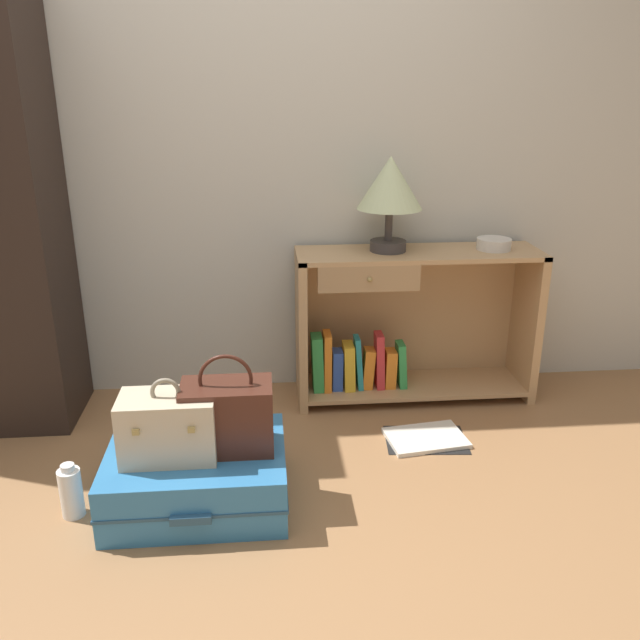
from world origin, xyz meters
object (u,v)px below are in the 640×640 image
at_px(train_case, 168,426).
at_px(bottle, 71,492).
at_px(open_book_on_floor, 426,438).
at_px(handbag, 227,416).
at_px(bookshelf, 403,326).
at_px(bowl, 494,244).
at_px(table_lamp, 390,187).
at_px(suitcase_large, 198,476).

distance_m(train_case, bottle, 0.44).
bearing_deg(open_book_on_floor, handbag, -156.60).
bearing_deg(bookshelf, open_book_on_floor, -87.62).
distance_m(bowl, handbag, 1.55).
relative_size(train_case, handbag, 0.90).
bearing_deg(bottle, bookshelf, 32.32).
bearing_deg(train_case, handbag, 10.69).
distance_m(bookshelf, bottle, 1.68).
bearing_deg(bookshelf, handbag, -134.52).
height_order(bowl, train_case, bowl).
bearing_deg(train_case, table_lamp, 42.97).
relative_size(table_lamp, handbag, 1.17).
bearing_deg(table_lamp, bowl, -1.61).
bearing_deg(train_case, bookshelf, 40.36).
height_order(suitcase_large, bottle, suitcase_large).
height_order(bookshelf, bowl, bowl).
bearing_deg(open_book_on_floor, train_case, -158.97).
relative_size(bowl, train_case, 0.48).
relative_size(bookshelf, handbag, 3.10).
height_order(bowl, open_book_on_floor, bowl).
distance_m(bottle, open_book_on_floor, 1.48).
relative_size(table_lamp, suitcase_large, 0.66).
bearing_deg(table_lamp, suitcase_large, -135.56).
bearing_deg(suitcase_large, handbag, 1.16).
bearing_deg(open_book_on_floor, suitcase_large, -159.18).
xyz_separation_m(table_lamp, bowl, (0.51, -0.01, -0.27)).
xyz_separation_m(table_lamp, open_book_on_floor, (0.11, -0.47, -1.04)).
bearing_deg(bookshelf, table_lamp, 179.73).
relative_size(bookshelf, train_case, 3.43).
bearing_deg(suitcase_large, bookshelf, 41.58).
bearing_deg(bowl, bookshelf, 178.10).
relative_size(handbag, bottle, 1.77).
height_order(suitcase_large, train_case, train_case).
xyz_separation_m(suitcase_large, train_case, (-0.08, -0.04, 0.23)).
xyz_separation_m(handbag, open_book_on_floor, (0.84, 0.36, -0.35)).
relative_size(suitcase_large, handbag, 1.77).
height_order(bottle, open_book_on_floor, bottle).
distance_m(bowl, open_book_on_floor, 0.98).
bearing_deg(suitcase_large, train_case, -156.56).
bearing_deg(table_lamp, bookshelf, -0.27).
relative_size(handbag, open_book_on_floor, 1.00).
bearing_deg(bottle, train_case, 1.24).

